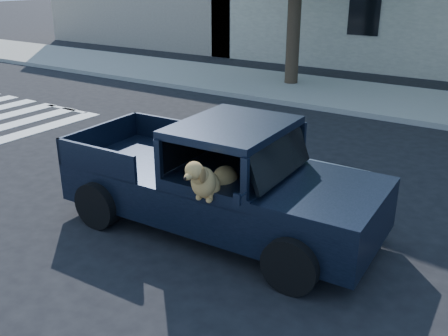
# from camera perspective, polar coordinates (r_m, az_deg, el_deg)

# --- Properties ---
(ground) EXTENTS (120.00, 120.00, 0.00)m
(ground) POSITION_cam_1_polar(r_m,az_deg,el_deg) (7.53, 2.26, -7.48)
(ground) COLOR black
(ground) RESTS_ON ground
(far_sidewalk) EXTENTS (60.00, 4.00, 0.15)m
(far_sidewalk) POSITION_cam_1_polar(r_m,az_deg,el_deg) (15.64, 20.28, 6.97)
(far_sidewalk) COLOR gray
(far_sidewalk) RESTS_ON ground
(lane_stripes) EXTENTS (21.60, 0.14, 0.01)m
(lane_stripes) POSITION_cam_1_polar(r_m,az_deg,el_deg) (9.85, 22.97, -1.99)
(lane_stripes) COLOR silver
(lane_stripes) RESTS_ON ground
(pickup_truck) EXTENTS (4.80, 2.48, 1.69)m
(pickup_truck) POSITION_cam_1_polar(r_m,az_deg,el_deg) (7.45, -1.13, -2.85)
(pickup_truck) COLOR black
(pickup_truck) RESTS_ON ground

